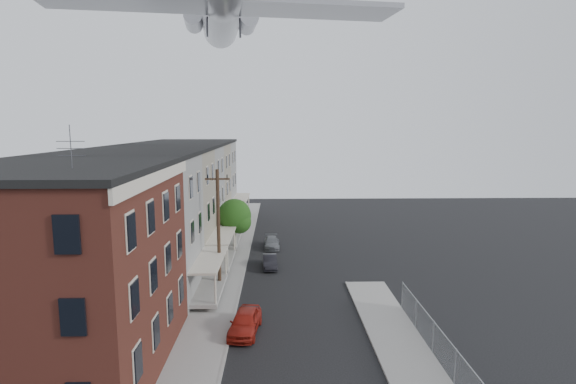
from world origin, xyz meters
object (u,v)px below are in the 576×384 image
Objects in this scene: utility_pole at (219,228)px; street_tree at (236,217)px; car_mid at (270,261)px; car_near at (245,322)px; car_far at (272,243)px.

utility_pole is 10.00m from street_tree.
car_mid is (3.33, -4.90, -2.90)m from street_tree.
car_near is (2.41, -7.20, -4.00)m from utility_pole.
car_near is at bearing -71.52° from utility_pole.
car_near is at bearing -83.08° from street_tree.
car_far is at bearing 71.90° from utility_pole.
car_far is at bearing 23.69° from street_tree.
car_mid is 0.91× the size of car_far.
car_near reaches higher than car_mid.
car_near is 1.19× the size of car_mid.
street_tree is 17.48m from car_near.
street_tree is 1.31× the size of car_near.
car_near is at bearing -96.17° from car_far.
utility_pole reaches higher than car_far.
utility_pole is 2.26× the size of car_near.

